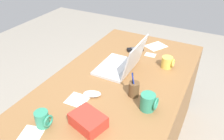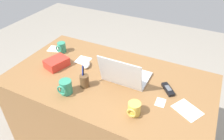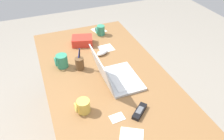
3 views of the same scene
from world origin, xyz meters
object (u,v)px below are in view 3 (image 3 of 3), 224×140
cordless_phone (140,111)px  snack_bag (82,41)px  coffee_mug_white (100,30)px  coffee_mug_spare (62,61)px  computer_mouse (102,52)px  laptop (115,76)px  coffee_mug_tall (83,106)px  pen_holder (80,63)px

cordless_phone → snack_bag: 0.91m
coffee_mug_white → coffee_mug_spare: coffee_mug_spare is taller
coffee_mug_spare → snack_bag: (0.27, -0.23, -0.02)m
computer_mouse → cordless_phone: (-0.69, 0.00, -0.01)m
laptop → coffee_mug_tall: bearing=123.2°
laptop → coffee_mug_white: size_ratio=3.61×
computer_mouse → snack_bag: snack_bag is taller
snack_bag → coffee_mug_white: bearing=-62.4°
laptop → pen_holder: 0.31m
coffee_mug_tall → coffee_mug_white: bearing=-25.3°
coffee_mug_white → pen_holder: pen_holder is taller
pen_holder → coffee_mug_white: bearing=-35.4°
coffee_mug_spare → cordless_phone: size_ratio=0.78×
laptop → coffee_mug_spare: (0.31, 0.32, 0.00)m
laptop → coffee_mug_tall: 0.34m
laptop → cordless_phone: laptop is taller
pen_holder → snack_bag: pen_holder is taller
computer_mouse → cordless_phone: size_ratio=0.84×
computer_mouse → coffee_mug_tall: bearing=126.8°
computer_mouse → coffee_mug_spare: bearing=74.8°
computer_mouse → pen_holder: pen_holder is taller
laptop → snack_bag: size_ratio=1.87×
coffee_mug_spare → cordless_phone: (-0.64, -0.34, -0.04)m
laptop → coffee_mug_white: 0.70m
cordless_phone → pen_holder: 0.61m
laptop → snack_bag: 0.59m
coffee_mug_tall → pen_holder: 0.43m
coffee_mug_white → pen_holder: 0.56m
cordless_phone → pen_holder: size_ratio=0.78×
coffee_mug_tall → snack_bag: 0.79m
coffee_mug_white → snack_bag: size_ratio=0.52×
coffee_mug_tall → coffee_mug_spare: size_ratio=0.90×
pen_holder → coffee_mug_spare: bearing=57.7°
laptop → pen_holder: size_ratio=1.94×
computer_mouse → snack_bag: size_ratio=0.63×
laptop → coffee_mug_tall: laptop is taller
pen_holder → computer_mouse: bearing=-60.8°
computer_mouse → snack_bag: (0.22, 0.11, 0.02)m
computer_mouse → coffee_mug_spare: coffee_mug_spare is taller
cordless_phone → pen_holder: (0.56, 0.22, 0.04)m
coffee_mug_white → coffee_mug_tall: (-0.88, 0.41, -0.00)m
coffee_mug_tall → snack_bag: coffee_mug_tall is taller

